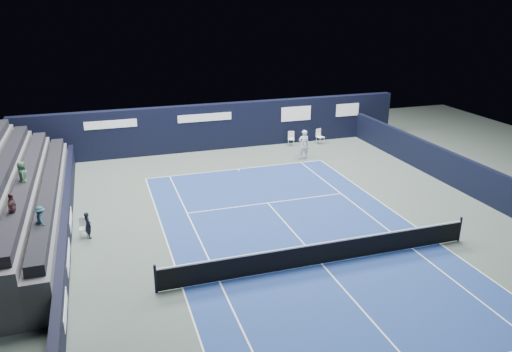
{
  "coord_description": "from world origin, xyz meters",
  "views": [
    {
      "loc": [
        -7.73,
        -15.5,
        9.89
      ],
      "look_at": [
        -0.43,
        7.0,
        1.3
      ],
      "focal_mm": 35.0,
      "sensor_mm": 36.0,
      "label": 1
    }
  ],
  "objects_px": {
    "folding_chair_back_b": "(319,135)",
    "line_judge_chair": "(84,226)",
    "folding_chair_back_a": "(291,136)",
    "tennis_player": "(304,144)",
    "tennis_net": "(322,253)"
  },
  "relations": [
    {
      "from": "folding_chair_back_a",
      "to": "folding_chair_back_b",
      "type": "bearing_deg",
      "value": 12.08
    },
    {
      "from": "folding_chair_back_a",
      "to": "folding_chair_back_b",
      "type": "xyz_separation_m",
      "value": [
        2.04,
        -0.26,
        -0.05
      ]
    },
    {
      "from": "folding_chair_back_a",
      "to": "folding_chair_back_b",
      "type": "height_order",
      "value": "folding_chair_back_b"
    },
    {
      "from": "folding_chair_back_b",
      "to": "tennis_net",
      "type": "distance_m",
      "value": 16.98
    },
    {
      "from": "folding_chair_back_a",
      "to": "tennis_net",
      "type": "xyz_separation_m",
      "value": [
        -4.98,
        -15.71,
        -0.15
      ]
    },
    {
      "from": "folding_chair_back_b",
      "to": "tennis_player",
      "type": "bearing_deg",
      "value": -151.38
    },
    {
      "from": "tennis_net",
      "to": "folding_chair_back_a",
      "type": "bearing_deg",
      "value": 72.43
    },
    {
      "from": "folding_chair_back_b",
      "to": "folding_chair_back_a",
      "type": "bearing_deg",
      "value": 152.08
    },
    {
      "from": "tennis_player",
      "to": "line_judge_chair",
      "type": "bearing_deg",
      "value": -151.57
    },
    {
      "from": "folding_chair_back_a",
      "to": "tennis_player",
      "type": "relative_size",
      "value": 0.53
    },
    {
      "from": "folding_chair_back_a",
      "to": "tennis_player",
      "type": "height_order",
      "value": "tennis_player"
    },
    {
      "from": "folding_chair_back_b",
      "to": "line_judge_chair",
      "type": "bearing_deg",
      "value": -168.25
    },
    {
      "from": "line_judge_chair",
      "to": "tennis_player",
      "type": "xyz_separation_m",
      "value": [
        13.41,
        7.26,
        0.45
      ]
    },
    {
      "from": "folding_chair_back_b",
      "to": "line_judge_chair",
      "type": "xyz_separation_m",
      "value": [
        -15.82,
        -10.07,
        -0.11
      ]
    },
    {
      "from": "line_judge_chair",
      "to": "tennis_net",
      "type": "relative_size",
      "value": 0.07
    }
  ]
}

